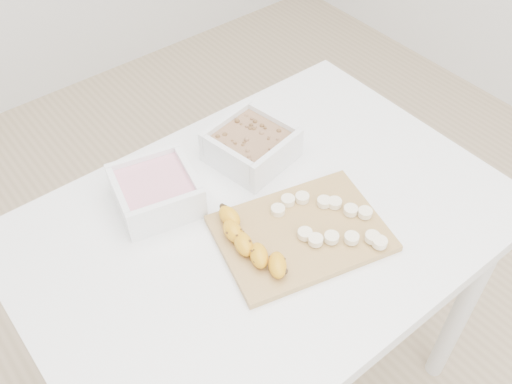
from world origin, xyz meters
TOP-DOWN VIEW (x-y plane):
  - ground at (0.00, 0.00)m, footprint 3.50×3.50m
  - table at (0.00, 0.00)m, footprint 1.00×0.70m
  - bowl_yogurt at (-0.15, 0.18)m, footprint 0.20×0.20m
  - bowl_granola at (0.09, 0.17)m, footprint 0.19×0.19m
  - cutting_board at (0.03, -0.08)m, footprint 0.37×0.31m
  - banana at (-0.07, -0.05)m, footprint 0.09×0.20m
  - banana_slices at (0.09, -0.10)m, footprint 0.16×0.23m

SIDE VIEW (x-z plane):
  - ground at x=0.00m, z-range 0.00..0.00m
  - table at x=0.00m, z-range 0.28..1.03m
  - cutting_board at x=0.03m, z-range 0.75..0.76m
  - banana_slices at x=0.09m, z-range 0.76..0.78m
  - banana at x=-0.07m, z-range 0.77..0.80m
  - bowl_yogurt at x=-0.15m, z-range 0.75..0.83m
  - bowl_granola at x=0.09m, z-range 0.75..0.83m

